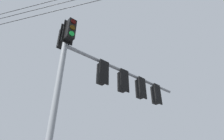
% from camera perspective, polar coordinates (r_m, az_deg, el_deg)
% --- Properties ---
extents(signal_mast_assembly, '(5.24, 4.64, 7.51)m').
position_cam_1_polar(signal_mast_assembly, '(7.39, -2.95, -3.56)').
color(signal_mast_assembly, gray).
rests_on(signal_mast_assembly, ground).
extents(overhead_wire_span, '(2.43, 25.33, 1.40)m').
position_cam_1_polar(overhead_wire_span, '(9.34, -18.67, 17.61)').
color(overhead_wire_span, black).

